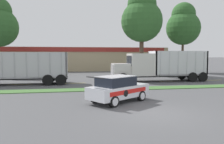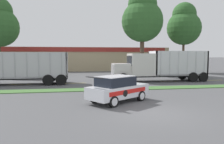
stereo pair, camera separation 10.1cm
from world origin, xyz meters
TOP-DOWN VIEW (x-y plane):
  - ground_plane at (0.00, 0.00)m, footprint 600.00×600.00m
  - grass_verge at (0.00, 8.11)m, footprint 120.00×1.68m
  - centre_line_2 at (-9.38, 12.95)m, footprint 2.40×0.14m
  - centre_line_3 at (-3.98, 12.95)m, footprint 2.40×0.14m
  - centre_line_4 at (1.42, 12.95)m, footprint 2.40×0.14m
  - centre_line_5 at (6.82, 12.95)m, footprint 2.40×0.14m
  - centre_line_6 at (12.22, 12.95)m, footprint 2.40×0.14m
  - dump_truck_lead at (4.54, 13.10)m, footprint 10.74×2.79m
  - rally_car at (-1.28, 2.94)m, footprint 4.34×3.76m
  - store_building_backdrop at (-3.08, 35.68)m, footprint 34.41×12.10m
  - tree_behind_left at (6.20, 21.71)m, footprint 6.24×6.24m
  - tree_behind_right at (14.66, 24.94)m, footprint 5.79×5.79m

SIDE VIEW (x-z plane):
  - ground_plane at x=0.00m, z-range 0.00..0.00m
  - centre_line_2 at x=-9.38m, z-range 0.00..0.01m
  - centre_line_3 at x=-3.98m, z-range 0.00..0.01m
  - centre_line_4 at x=1.42m, z-range 0.00..0.01m
  - centre_line_5 at x=6.82m, z-range 0.00..0.01m
  - centre_line_6 at x=12.22m, z-range 0.00..0.01m
  - grass_verge at x=0.00m, z-range 0.00..0.06m
  - rally_car at x=-1.28m, z-range 0.01..1.71m
  - dump_truck_lead at x=4.54m, z-range -0.06..3.37m
  - store_building_backdrop at x=-3.08m, z-range 0.00..4.46m
  - tree_behind_right at x=14.66m, z-range 2.22..14.20m
  - tree_behind_left at x=6.20m, z-range 2.30..15.07m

